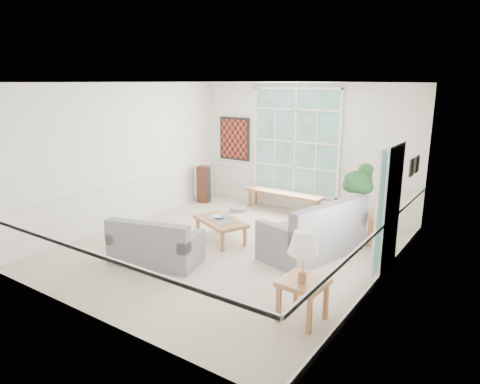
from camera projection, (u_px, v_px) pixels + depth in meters
name	position (u px, v px, depth m)	size (l,w,h in m)	color
floor	(230.00, 248.00, 8.01)	(5.50, 6.00, 0.01)	#BAA998
ceiling	(229.00, 83.00, 7.27)	(5.50, 6.00, 0.02)	white
wall_back	(303.00, 149.00, 10.04)	(5.50, 0.02, 3.00)	white
wall_front	(86.00, 208.00, 5.23)	(5.50, 0.02, 3.00)	white
wall_left	(125.00, 155.00, 9.14)	(0.02, 6.00, 3.00)	white
wall_right	(384.00, 190.00, 6.14)	(0.02, 6.00, 3.00)	white
window_back	(295.00, 142.00, 10.08)	(2.30, 0.08, 2.40)	white
entry_door	(391.00, 210.00, 6.75)	(0.08, 0.90, 2.10)	white
door_sidelight	(379.00, 213.00, 6.22)	(0.08, 0.26, 1.90)	white
wall_art	(234.00, 139.00, 11.04)	(0.90, 0.06, 1.10)	maroon
wall_frame_near	(411.00, 167.00, 7.55)	(0.04, 0.26, 0.32)	black
wall_frame_far	(417.00, 164.00, 7.87)	(0.04, 0.26, 0.32)	black
loveseat_right	(313.00, 227.00, 7.61)	(0.98, 1.89, 1.02)	slate
loveseat_front	(156.00, 240.00, 7.26)	(1.48, 0.77, 0.80)	slate
coffee_table	(221.00, 230.00, 8.32)	(1.16, 0.63, 0.43)	#A56B40
pewter_bowl	(220.00, 217.00, 8.32)	(0.29, 0.29, 0.07)	#A1A0A6
window_bench	(283.00, 202.00, 10.24)	(1.99, 0.39, 0.46)	#A56B40
end_table	(359.00, 226.00, 8.29)	(0.59, 0.59, 0.59)	#A56B40
houseplant	(358.00, 187.00, 8.12)	(0.56, 0.56, 0.96)	#245228
side_table	(303.00, 300.00, 5.49)	(0.55, 0.55, 0.57)	#A56B40
table_lamp	(303.00, 257.00, 5.28)	(0.39, 0.39, 0.67)	silver
pet_bed	(238.00, 209.00, 10.29)	(0.41, 0.41, 0.12)	gray
floor_speaker	(204.00, 184.00, 10.97)	(0.29, 0.23, 0.95)	#3F2216
cat	(332.00, 213.00, 8.09)	(0.36, 0.25, 0.17)	black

